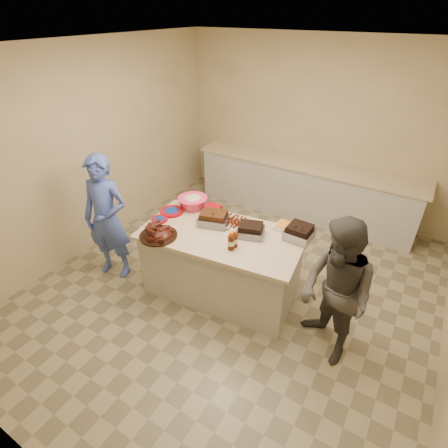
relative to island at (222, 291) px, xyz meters
The scene contains 20 objects.
room 0.17m from the island, 46.72° to the left, with size 4.50×5.00×2.70m, color #CAB787, non-canonical shape.
back_counter 2.37m from the island, 87.05° to the left, with size 3.60×0.64×0.90m, color #BCB7AF, non-canonical shape.
island is the anchor object (origin of this frame).
rib_platter 1.10m from the island, 143.98° to the right, with size 0.42×0.42×0.17m, color #40140B, non-canonical shape.
pulled_pork_tray 0.88m from the island, 146.42° to the left, with size 0.33×0.25×0.10m, color #47230F.
brisket_tray 0.91m from the island, 26.67° to the left, with size 0.29×0.24×0.09m, color black.
roasting_pan 1.20m from the island, 25.07° to the left, with size 0.28×0.28×0.11m, color gray.
coleslaw_bowl 1.09m from the island, 153.53° to the left, with size 0.36×0.36×0.25m, color #F9325D, non-canonical shape.
sausage_plate 0.88m from the island, 84.04° to the left, with size 0.28×0.28×0.05m, color silver.
mac_cheese_dish 1.13m from the island, 36.93° to the left, with size 0.27×0.20×0.07m, color orange.
bbq_bottle_a 0.90m from the island, 39.38° to the right, with size 0.07×0.07×0.21m, color #3D1605.
bbq_bottle_b 0.89m from the island, 28.46° to the right, with size 0.06×0.06×0.19m, color #3D1605.
mustard_bottle 0.89m from the island, 119.16° to the left, with size 0.05×0.05×0.13m, color yellow.
sauce_bowl 0.86m from the island, 105.74° to the left, with size 0.14×0.04×0.14m, color silver.
plate_stack_large 1.14m from the island, behind, with size 0.28×0.28×0.03m, color #9B0512.
plate_stack_small 1.16m from the island, 169.39° to the right, with size 0.19×0.19×0.03m, color #9B0512.
plastic_cup 1.16m from the island, 159.54° to the left, with size 0.10×0.10×0.10m, color #945914.
basket_stack 0.97m from the island, 135.13° to the left, with size 0.19×0.15×0.10m, color #9B0512.
guest_blue 1.45m from the island, 164.06° to the right, with size 0.59×1.61×0.39m, color #4964CE.
guest_gray 1.36m from the island, ahead, with size 0.74×1.52×0.58m, color #4C4945.
Camera 1 is at (1.59, -2.85, 3.00)m, focal length 28.00 mm.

